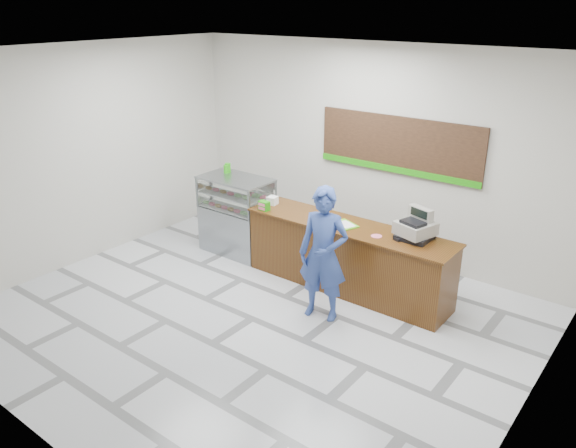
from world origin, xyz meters
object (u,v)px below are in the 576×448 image
Objects in this scene: sales_counter at (347,257)px; cash_register at (416,228)px; serving_tray at (345,225)px; customer at (323,254)px; display_case at (237,215)px.

cash_register is (0.98, 0.15, 0.67)m from sales_counter.
cash_register is at bearing 32.14° from serving_tray.
cash_register is at bearing 38.09° from customer.
display_case is 3.25m from cash_register.
display_case is 3.01× the size of serving_tray.
sales_counter is 0.99m from customer.
customer is (2.38, -0.88, 0.26)m from display_case.
sales_counter is 7.37× the size of serving_tray.
display_case reaches higher than serving_tray.
sales_counter is at bearing 87.09° from customer.
cash_register is 1.05m from serving_tray.
serving_tray reaches higher than sales_counter.
display_case reaches higher than sales_counter.
serving_tray is (-0.04, -0.04, 0.52)m from sales_counter.
display_case is at bearing 146.38° from customer.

